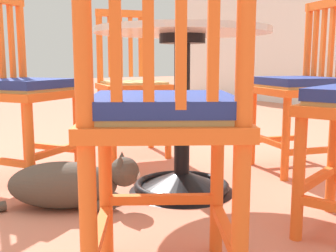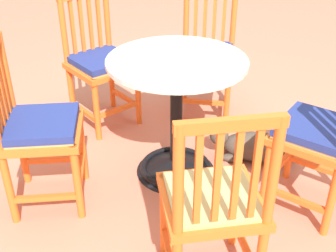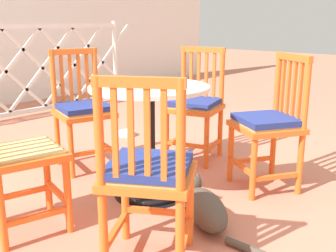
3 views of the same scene
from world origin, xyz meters
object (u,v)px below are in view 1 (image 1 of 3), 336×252
Objects in this scene: cafe_table at (182,130)px; tabby_cat at (72,185)px; orange_chair_near_fence at (132,86)px; orange_chair_at_corner at (22,91)px; orange_chair_by_planter at (301,88)px; orange_chair_tucked_in at (163,118)px.

tabby_cat is at bearing -98.32° from cafe_table.
cafe_table is at bearing -13.73° from orange_chair_near_fence.
cafe_table is 0.53m from tabby_cat.
orange_chair_by_planter is at bearing 64.87° from orange_chair_at_corner.
orange_chair_near_fence is (-0.85, -0.56, -0.01)m from orange_chair_by_planter.
orange_chair_near_fence is at bearing 136.57° from tabby_cat.
orange_chair_tucked_in is at bearing -65.59° from orange_chair_by_planter.
tabby_cat is (-0.07, -0.50, -0.19)m from cafe_table.
orange_chair_by_planter is 1.44m from orange_chair_at_corner.
orange_chair_at_corner is at bearing -72.23° from orange_chair_near_fence.
orange_chair_near_fence is (-0.80, 0.20, 0.15)m from cafe_table.
orange_chair_by_planter and orange_chair_near_fence have the same top height.
tabby_cat is (0.73, -0.69, -0.34)m from orange_chair_near_fence.
orange_chair_near_fence and orange_chair_tucked_in have the same top height.
tabby_cat is at bearing -95.26° from orange_chair_by_planter.
cafe_table is 1.09× the size of tabby_cat.
orange_chair_near_fence is at bearing 166.27° from cafe_table.
cafe_table is at bearing 140.42° from orange_chair_tucked_in.
cafe_table is 0.82m from orange_chair_tucked_in.
cafe_table is 0.83× the size of orange_chair_at_corner.
orange_chair_by_planter and orange_chair_tucked_in have the same top height.
orange_chair_tucked_in is (1.19, 0.03, 0.00)m from orange_chair_at_corner.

